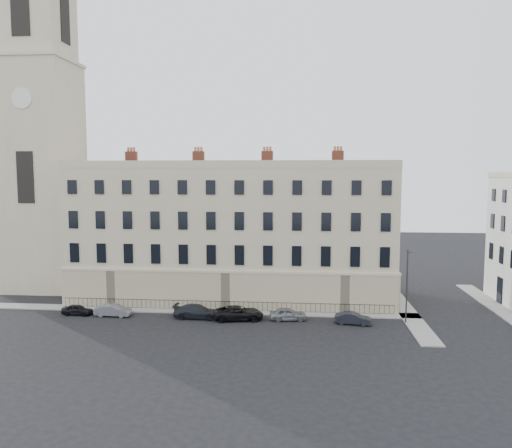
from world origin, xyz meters
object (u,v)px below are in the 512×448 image
Objects in this scene: car_a at (77,310)px; car_b at (113,310)px; car_c at (197,311)px; car_e at (288,314)px; car_f at (353,318)px; car_d at (239,313)px; streetlamp at (407,282)px.

car_b is at bearing -89.20° from car_a.
car_a is 0.66× the size of car_c.
car_c reaches higher than car_e.
car_a is 0.90× the size of car_f.
car_d is 4.87m from car_e.
car_c is at bearing 176.27° from streetlamp.
car_c is 1.35× the size of car_f.
car_c is 0.64× the size of streetlamp.
car_a is 0.86× the size of car_e.
streetlamp is at bearing -87.71° from car_c.
car_b is 23.99m from car_f.
car_b is 1.05× the size of car_f.
car_a is 0.43× the size of streetlamp.
car_f is 0.48× the size of streetlamp.
streetlamp reaches higher than car_b.
car_f is at bearing -176.75° from streetlamp.
car_e is (9.08, 0.11, -0.06)m from car_c.
car_a is at bearing 84.39° from car_e.
car_e is at bearing -87.42° from car_a.
car_d is (12.86, -0.11, 0.08)m from car_b.
streetlamp is (29.09, 0.03, 3.46)m from car_b.
car_f is at bearing -102.64° from car_e.
car_a is 33.11m from streetlamp.
car_a is 16.69m from car_d.
streetlamp is (16.23, 0.13, 3.38)m from car_d.
streetlamp reaches higher than car_c.
car_b is at bearing 97.67° from car_f.
car_c is 9.08m from car_e.
car_b is at bearing 80.24° from car_d.
car_b reaches higher than car_f.
car_a is at bearing 79.97° from car_d.
car_b is 0.50× the size of streetlamp.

